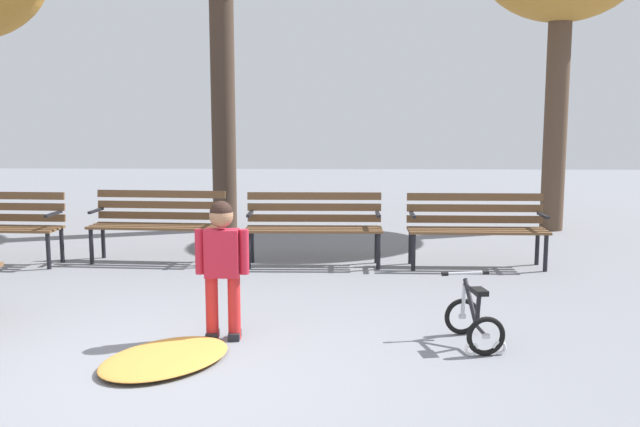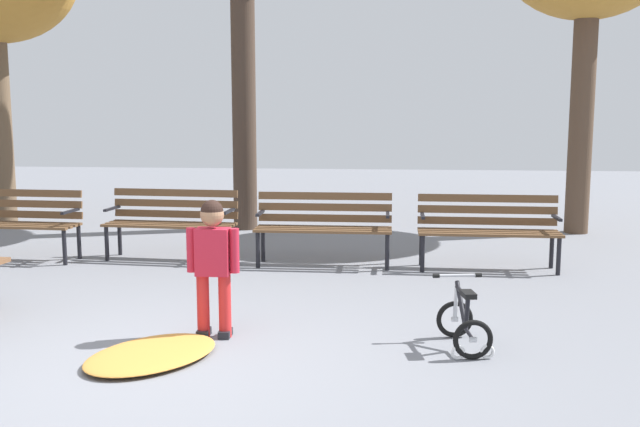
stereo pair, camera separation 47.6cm
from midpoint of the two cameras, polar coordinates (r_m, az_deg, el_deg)
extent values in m
plane|color=slate|center=(5.17, -10.67, -12.38)|extent=(36.00, 36.00, 0.00)
cube|color=brown|center=(9.48, -21.56, -0.69)|extent=(1.60, 0.15, 0.03)
cube|color=brown|center=(9.38, -21.93, -0.81)|extent=(1.60, 0.15, 0.03)
cube|color=brown|center=(9.28, -22.30, -0.92)|extent=(1.60, 0.15, 0.03)
cube|color=brown|center=(9.17, -22.68, -1.03)|extent=(1.60, 0.15, 0.03)
cube|color=brown|center=(9.50, -21.47, -0.06)|extent=(1.60, 0.12, 0.09)
cube|color=brown|center=(9.48, -21.52, 0.73)|extent=(1.60, 0.12, 0.09)
cube|color=brown|center=(9.47, -21.56, 1.53)|extent=(1.60, 0.12, 0.09)
cylinder|color=black|center=(8.87, -18.37, -2.56)|extent=(0.05, 0.05, 0.44)
cylinder|color=black|center=(9.18, -17.37, -2.16)|extent=(0.05, 0.05, 0.44)
cube|color=black|center=(8.96, -17.97, 0.16)|extent=(0.06, 0.40, 0.03)
cube|color=brown|center=(8.97, -10.08, -0.72)|extent=(1.60, 0.18, 0.03)
cube|color=brown|center=(8.86, -10.34, -0.84)|extent=(1.60, 0.18, 0.03)
cube|color=brown|center=(8.75, -10.60, -0.96)|extent=(1.60, 0.18, 0.03)
cube|color=brown|center=(8.64, -10.87, -1.08)|extent=(1.60, 0.18, 0.03)
cube|color=brown|center=(8.99, -10.01, -0.05)|extent=(1.60, 0.15, 0.09)
cube|color=brown|center=(8.98, -10.03, 0.79)|extent=(1.60, 0.15, 0.09)
cube|color=brown|center=(8.96, -10.05, 1.64)|extent=(1.60, 0.15, 0.09)
cylinder|color=black|center=(8.47, -6.01, -2.67)|extent=(0.05, 0.05, 0.44)
cylinder|color=black|center=(8.81, -5.39, -2.24)|extent=(0.05, 0.05, 0.44)
cube|color=black|center=(8.57, -5.73, 0.17)|extent=(0.07, 0.40, 0.03)
cylinder|color=black|center=(8.98, -15.29, -2.30)|extent=(0.05, 0.05, 0.44)
cylinder|color=black|center=(9.30, -14.37, -1.91)|extent=(0.05, 0.05, 0.44)
cube|color=black|center=(9.08, -14.91, 0.38)|extent=(0.07, 0.40, 0.03)
cube|color=brown|center=(8.49, 1.97, -1.09)|extent=(1.60, 0.08, 0.03)
cube|color=brown|center=(8.38, 1.92, -1.22)|extent=(1.60, 0.08, 0.03)
cube|color=brown|center=(8.26, 1.87, -1.36)|extent=(1.60, 0.08, 0.03)
cube|color=brown|center=(8.14, 1.82, -1.50)|extent=(1.60, 0.08, 0.03)
cube|color=brown|center=(8.52, 1.99, -0.38)|extent=(1.60, 0.05, 0.09)
cube|color=brown|center=(8.50, 1.99, 0.50)|extent=(1.60, 0.05, 0.09)
cube|color=brown|center=(8.48, 2.00, 1.40)|extent=(1.60, 0.05, 0.09)
cylinder|color=black|center=(8.19, 7.08, -3.06)|extent=(0.05, 0.05, 0.44)
cylinder|color=black|center=(8.54, 7.00, -2.59)|extent=(0.05, 0.05, 0.44)
cube|color=black|center=(8.30, 7.09, -0.11)|extent=(0.04, 0.40, 0.03)
cylinder|color=black|center=(8.28, -3.37, -2.89)|extent=(0.05, 0.05, 0.44)
cylinder|color=black|center=(8.63, -3.01, -2.44)|extent=(0.05, 0.05, 0.44)
cube|color=black|center=(8.39, -3.21, 0.02)|extent=(0.04, 0.40, 0.03)
cube|color=brown|center=(8.55, 14.79, -1.30)|extent=(1.60, 0.08, 0.03)
cube|color=brown|center=(8.43, 14.91, -1.43)|extent=(1.60, 0.08, 0.03)
cube|color=brown|center=(8.31, 15.03, -1.57)|extent=(1.60, 0.08, 0.03)
cube|color=brown|center=(8.20, 15.16, -1.71)|extent=(1.60, 0.08, 0.03)
cube|color=brown|center=(8.57, 14.77, -0.60)|extent=(1.60, 0.05, 0.09)
cube|color=brown|center=(8.55, 14.80, 0.29)|extent=(1.60, 0.05, 0.09)
cube|color=brown|center=(8.54, 14.84, 1.17)|extent=(1.60, 0.05, 0.09)
cylinder|color=black|center=(8.41, 20.15, -3.21)|extent=(0.05, 0.05, 0.44)
cylinder|color=black|center=(8.75, 19.58, -2.75)|extent=(0.05, 0.05, 0.44)
cube|color=black|center=(8.51, 19.99, -0.33)|extent=(0.04, 0.40, 0.03)
cylinder|color=black|center=(8.17, 9.88, -3.15)|extent=(0.05, 0.05, 0.44)
cylinder|color=black|center=(8.52, 9.72, -2.67)|extent=(0.05, 0.05, 0.44)
cube|color=black|center=(8.28, 9.86, -0.19)|extent=(0.04, 0.40, 0.03)
cylinder|color=red|center=(5.77, -5.28, -7.43)|extent=(0.10, 0.10, 0.51)
cube|color=black|center=(5.83, -5.25, -9.57)|extent=(0.09, 0.16, 0.06)
cylinder|color=red|center=(5.80, -7.03, -7.37)|extent=(0.10, 0.10, 0.51)
cube|color=black|center=(5.87, -6.99, -9.49)|extent=(0.09, 0.16, 0.06)
cube|color=#B71E33|center=(5.68, -6.23, -3.08)|extent=(0.27, 0.16, 0.38)
sphere|color=#996B4C|center=(5.63, -6.27, -0.11)|extent=(0.19, 0.19, 0.19)
sphere|color=black|center=(5.63, -6.28, 0.18)|extent=(0.18, 0.18, 0.18)
cylinder|color=#B71E33|center=(5.65, -4.48, -3.01)|extent=(0.08, 0.08, 0.36)
cylinder|color=#B71E33|center=(5.72, -7.95, -2.92)|extent=(0.08, 0.08, 0.36)
torus|color=black|center=(5.92, 13.05, -8.28)|extent=(0.30, 0.09, 0.30)
cylinder|color=silver|center=(5.92, 13.05, -8.28)|extent=(0.06, 0.05, 0.04)
torus|color=black|center=(5.44, 14.67, -9.79)|extent=(0.30, 0.09, 0.30)
cylinder|color=silver|center=(5.44, 14.67, -9.79)|extent=(0.06, 0.05, 0.04)
torus|color=white|center=(5.44, 13.52, -10.81)|extent=(0.11, 0.04, 0.11)
torus|color=white|center=(5.51, 15.74, -10.65)|extent=(0.11, 0.04, 0.11)
cylinder|color=black|center=(5.70, 13.64, -7.14)|extent=(0.09, 0.31, 0.32)
cylinder|color=black|center=(5.56, 14.13, -7.76)|extent=(0.05, 0.08, 0.27)
cylinder|color=black|center=(5.53, 14.34, -9.38)|extent=(0.06, 0.20, 0.05)
cylinder|color=silver|center=(5.85, 13.16, -6.83)|extent=(0.04, 0.08, 0.32)
cylinder|color=black|center=(5.66, 13.73, -6.22)|extent=(0.09, 0.32, 0.05)
cube|color=black|center=(5.51, 14.25, -6.32)|extent=(0.12, 0.18, 0.04)
cylinder|color=silver|center=(5.79, 13.28, -4.87)|extent=(0.34, 0.08, 0.02)
cylinder|color=black|center=(5.74, 11.66, -4.93)|extent=(0.06, 0.04, 0.04)
cylinder|color=black|center=(5.84, 14.88, -4.81)|extent=(0.06, 0.04, 0.04)
ellipsoid|color=#C68438|center=(5.42, -10.87, -11.01)|extent=(1.20, 1.30, 0.07)
cylinder|color=brown|center=(12.35, -23.22, 6.23)|extent=(0.34, 0.34, 3.07)
cylinder|color=#423328|center=(10.98, -4.89, 9.68)|extent=(0.36, 0.36, 4.21)
cylinder|color=brown|center=(11.33, 21.36, 6.87)|extent=(0.35, 0.35, 3.32)
camera|label=1|loc=(0.24, -87.97, 0.29)|focal=39.92mm
camera|label=2|loc=(0.24, 92.03, -0.29)|focal=39.92mm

